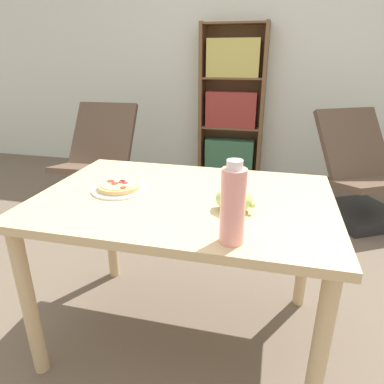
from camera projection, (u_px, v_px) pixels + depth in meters
name	position (u px, v px, depth m)	size (l,w,h in m)	color
ground_plane	(205.00, 324.00, 1.77)	(14.00, 14.00, 0.00)	brown
wall_back	(257.00, 55.00, 3.66)	(8.00, 0.05, 2.60)	silver
dining_table	(184.00, 217.00, 1.49)	(1.24, 0.85, 0.74)	#D1B27F
pizza_on_plate	(119.00, 187.00, 1.51)	(0.24, 0.24, 0.04)	white
grape_bunch	(234.00, 199.00, 1.30)	(0.15, 0.11, 0.09)	#A8CC66
drink_bottle	(233.00, 205.00, 1.05)	(0.08, 0.08, 0.27)	pink
lounge_chair_near	(99.00, 172.00, 3.19)	(0.61, 0.79, 0.88)	black
lounge_chair_far	(360.00, 186.00, 2.85)	(0.84, 0.95, 0.88)	black
bookshelf	(232.00, 107.00, 3.77)	(0.70, 0.25, 1.62)	brown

